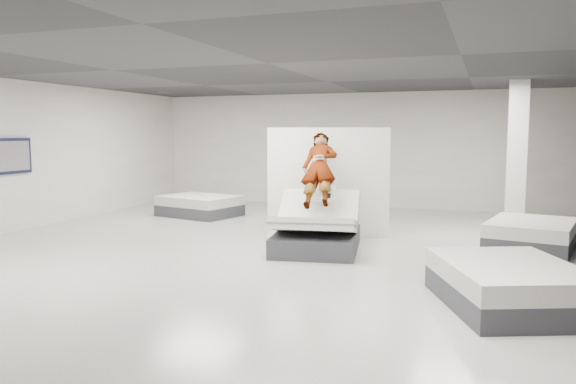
{
  "coord_description": "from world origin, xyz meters",
  "views": [
    {
      "loc": [
        3.44,
        -8.6,
        2.07
      ],
      "look_at": [
        -0.01,
        1.02,
        1.0
      ],
      "focal_mm": 35.0,
      "sensor_mm": 36.0,
      "label": 1
    }
  ],
  "objects_px": {
    "remote": "(329,196)",
    "wall_poster": "(13,156)",
    "hero_bed": "(317,231)",
    "flat_bed_right_near": "(509,285)",
    "flat_bed_left_far": "(200,206)",
    "flat_bed_right_far": "(531,235)",
    "column": "(517,155)",
    "divider_panel": "(328,183)",
    "person": "(319,181)"
  },
  "relations": [
    {
      "from": "remote",
      "to": "wall_poster",
      "type": "distance_m",
      "value": 6.8
    },
    {
      "from": "hero_bed",
      "to": "wall_poster",
      "type": "relative_size",
      "value": 2.22
    },
    {
      "from": "flat_bed_right_near",
      "to": "wall_poster",
      "type": "height_order",
      "value": "wall_poster"
    },
    {
      "from": "hero_bed",
      "to": "flat_bed_left_far",
      "type": "bearing_deg",
      "value": 142.63
    },
    {
      "from": "flat_bed_right_far",
      "to": "wall_poster",
      "type": "bearing_deg",
      "value": -170.09
    },
    {
      "from": "flat_bed_left_far",
      "to": "wall_poster",
      "type": "height_order",
      "value": "wall_poster"
    },
    {
      "from": "remote",
      "to": "flat_bed_right_far",
      "type": "distance_m",
      "value": 3.75
    },
    {
      "from": "flat_bed_right_far",
      "to": "flat_bed_right_near",
      "type": "relative_size",
      "value": 0.88
    },
    {
      "from": "flat_bed_right_far",
      "to": "wall_poster",
      "type": "height_order",
      "value": "wall_poster"
    },
    {
      "from": "remote",
      "to": "flat_bed_right_far",
      "type": "bearing_deg",
      "value": 14.27
    },
    {
      "from": "flat_bed_right_near",
      "to": "column",
      "type": "relative_size",
      "value": 0.73
    },
    {
      "from": "flat_bed_left_far",
      "to": "column",
      "type": "xyz_separation_m",
      "value": [
        7.39,
        0.66,
        1.35
      ]
    },
    {
      "from": "hero_bed",
      "to": "flat_bed_right_near",
      "type": "xyz_separation_m",
      "value": [
        3.1,
        -2.34,
        -0.09
      ]
    },
    {
      "from": "remote",
      "to": "column",
      "type": "distance_m",
      "value": 4.92
    },
    {
      "from": "flat_bed_right_far",
      "to": "flat_bed_left_far",
      "type": "height_order",
      "value": "same"
    },
    {
      "from": "divider_panel",
      "to": "flat_bed_left_far",
      "type": "height_order",
      "value": "divider_panel"
    },
    {
      "from": "divider_panel",
      "to": "remote",
      "type": "bearing_deg",
      "value": -90.71
    },
    {
      "from": "person",
      "to": "column",
      "type": "height_order",
      "value": "column"
    },
    {
      "from": "divider_panel",
      "to": "column",
      "type": "height_order",
      "value": "column"
    },
    {
      "from": "column",
      "to": "hero_bed",
      "type": "bearing_deg",
      "value": -132.38
    },
    {
      "from": "flat_bed_right_near",
      "to": "flat_bed_left_far",
      "type": "xyz_separation_m",
      "value": [
        -7.1,
        5.39,
        -0.01
      ]
    },
    {
      "from": "person",
      "to": "flat_bed_right_near",
      "type": "distance_m",
      "value": 4.22
    },
    {
      "from": "hero_bed",
      "to": "flat_bed_right_far",
      "type": "height_order",
      "value": "hero_bed"
    },
    {
      "from": "flat_bed_left_far",
      "to": "person",
      "type": "bearing_deg",
      "value": -34.82
    },
    {
      "from": "flat_bed_right_far",
      "to": "column",
      "type": "distance_m",
      "value": 2.61
    },
    {
      "from": "column",
      "to": "flat_bed_right_far",
      "type": "bearing_deg",
      "value": -84.89
    },
    {
      "from": "divider_panel",
      "to": "flat_bed_right_near",
      "type": "xyz_separation_m",
      "value": [
        3.25,
        -3.61,
        -0.82
      ]
    },
    {
      "from": "hero_bed",
      "to": "wall_poster",
      "type": "distance_m",
      "value": 6.67
    },
    {
      "from": "divider_panel",
      "to": "column",
      "type": "relative_size",
      "value": 0.75
    },
    {
      "from": "remote",
      "to": "flat_bed_right_far",
      "type": "height_order",
      "value": "remote"
    },
    {
      "from": "hero_bed",
      "to": "divider_panel",
      "type": "height_order",
      "value": "divider_panel"
    },
    {
      "from": "divider_panel",
      "to": "wall_poster",
      "type": "bearing_deg",
      "value": 176.62
    },
    {
      "from": "hero_bed",
      "to": "flat_bed_left_far",
      "type": "distance_m",
      "value": 5.03
    },
    {
      "from": "flat_bed_left_far",
      "to": "flat_bed_right_near",
      "type": "bearing_deg",
      "value": -37.2
    },
    {
      "from": "hero_bed",
      "to": "flat_bed_right_far",
      "type": "relative_size",
      "value": 1.02
    },
    {
      "from": "divider_panel",
      "to": "flat_bed_left_far",
      "type": "distance_m",
      "value": 4.32
    },
    {
      "from": "flat_bed_right_near",
      "to": "wall_poster",
      "type": "relative_size",
      "value": 2.47
    },
    {
      "from": "person",
      "to": "remote",
      "type": "bearing_deg",
      "value": -57.85
    },
    {
      "from": "flat_bed_left_far",
      "to": "wall_poster",
      "type": "distance_m",
      "value": 4.41
    },
    {
      "from": "remote",
      "to": "flat_bed_left_far",
      "type": "xyz_separation_m",
      "value": [
        -4.22,
        3.06,
        -0.74
      ]
    },
    {
      "from": "person",
      "to": "divider_panel",
      "type": "bearing_deg",
      "value": 86.38
    },
    {
      "from": "hero_bed",
      "to": "divider_panel",
      "type": "relative_size",
      "value": 0.88
    },
    {
      "from": "person",
      "to": "flat_bed_right_near",
      "type": "xyz_separation_m",
      "value": [
        3.16,
        -2.65,
        -0.94
      ]
    },
    {
      "from": "person",
      "to": "column",
      "type": "bearing_deg",
      "value": 35.2
    },
    {
      "from": "flat_bed_right_far",
      "to": "flat_bed_left_far",
      "type": "relative_size",
      "value": 0.98
    },
    {
      "from": "wall_poster",
      "to": "flat_bed_left_far",
      "type": "bearing_deg",
      "value": 52.71
    },
    {
      "from": "person",
      "to": "wall_poster",
      "type": "bearing_deg",
      "value": 175.75
    },
    {
      "from": "flat_bed_right_near",
      "to": "person",
      "type": "bearing_deg",
      "value": 140.03
    },
    {
      "from": "person",
      "to": "flat_bed_left_far",
      "type": "bearing_deg",
      "value": 135.68
    },
    {
      "from": "divider_panel",
      "to": "flat_bed_right_near",
      "type": "height_order",
      "value": "divider_panel"
    }
  ]
}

